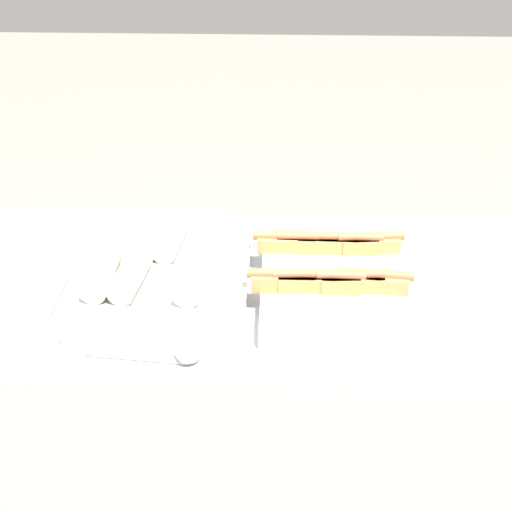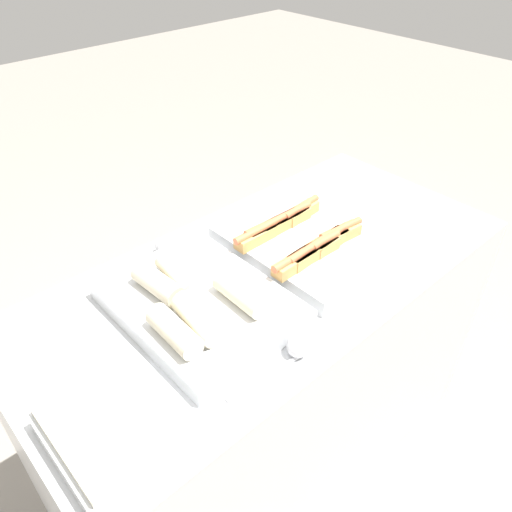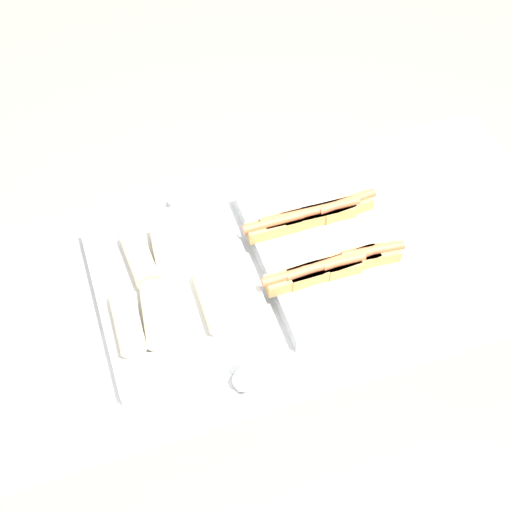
% 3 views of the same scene
% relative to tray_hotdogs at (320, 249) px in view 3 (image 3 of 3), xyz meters
% --- Properties ---
extents(ground_plane, '(12.00, 12.00, 0.00)m').
position_rel_tray_hotdogs_xyz_m(ground_plane, '(-0.12, 0.00, -0.97)').
color(ground_plane, gray).
extents(counter, '(1.52, 0.71, 0.93)m').
position_rel_tray_hotdogs_xyz_m(counter, '(-0.12, 0.00, -0.50)').
color(counter, silver).
rests_on(counter, ground_plane).
extents(tray_hotdogs, '(0.36, 0.48, 0.10)m').
position_rel_tray_hotdogs_xyz_m(tray_hotdogs, '(0.00, 0.00, 0.00)').
color(tray_hotdogs, silver).
rests_on(tray_hotdogs, counter).
extents(tray_wraps, '(0.37, 0.49, 0.11)m').
position_rel_tray_hotdogs_xyz_m(tray_wraps, '(-0.38, -0.00, -0.00)').
color(tray_wraps, silver).
rests_on(tray_wraps, counter).
extents(tray_side_front, '(0.26, 0.28, 0.07)m').
position_rel_tray_hotdogs_xyz_m(tray_side_front, '(-0.71, -0.19, -0.00)').
color(tray_side_front, silver).
rests_on(tray_side_front, counter).
extents(serving_spoon_near, '(0.24, 0.05, 0.05)m').
position_rel_tray_hotdogs_xyz_m(serving_spoon_near, '(-0.30, -0.28, -0.01)').
color(serving_spoon_near, silver).
rests_on(serving_spoon_near, counter).
extents(serving_spoon_far, '(0.23, 0.05, 0.05)m').
position_rel_tray_hotdogs_xyz_m(serving_spoon_far, '(-0.30, 0.28, -0.01)').
color(serving_spoon_far, silver).
rests_on(serving_spoon_far, counter).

